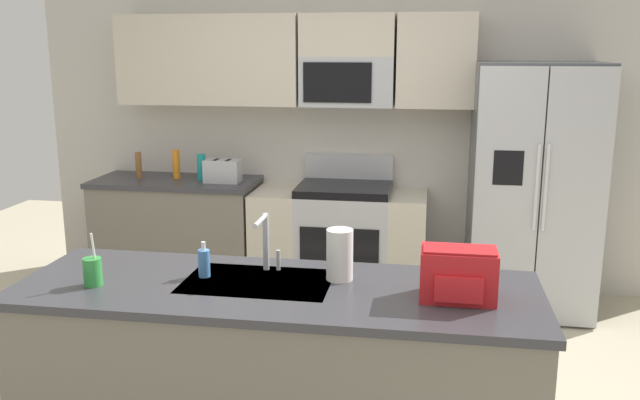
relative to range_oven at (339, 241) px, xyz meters
The scene contains 14 objects.
kitchen_wall_unit 1.07m from the range_oven, 108.48° to the left, with size 5.20×0.43×2.60m.
back_counter 1.35m from the range_oven, behind, with size 1.33×0.63×0.90m.
range_oven is the anchor object (origin of this frame).
refrigerator 1.52m from the range_oven, ahead, with size 0.90×0.76×1.85m.
island_counter 2.31m from the range_oven, 89.43° to the right, with size 2.38×0.80×0.90m.
toaster 1.08m from the range_oven, behind, with size 0.28×0.16×0.18m.
pepper_mill 1.76m from the range_oven, behind, with size 0.05×0.05×0.21m, color brown.
bottle_orange 1.47m from the range_oven, behind, with size 0.06×0.06×0.23m, color orange.
bottle_teal 1.26m from the range_oven, behind, with size 0.07×0.07×0.21m, color teal.
sink_faucet 2.21m from the range_oven, 91.91° to the right, with size 0.09×0.21×0.28m.
drink_cup_green 2.62m from the range_oven, 108.11° to the right, with size 0.08×0.08×0.25m.
soap_dispenser 2.32m from the range_oven, 98.62° to the right, with size 0.06×0.06×0.17m.
paper_towel_roll 2.27m from the range_oven, 82.28° to the right, with size 0.12×0.12×0.24m, color white.
backpack 2.55m from the range_oven, 70.54° to the right, with size 0.32×0.22×0.23m.
Camera 1 is at (0.64, -3.33, 1.96)m, focal length 37.91 mm.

